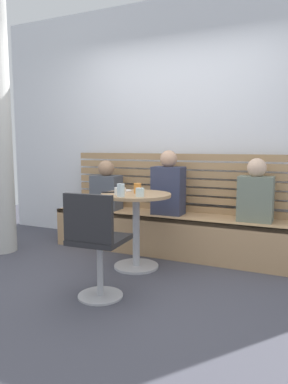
{
  "coord_description": "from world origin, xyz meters",
  "views": [
    {
      "loc": [
        1.43,
        -2.51,
        1.2
      ],
      "look_at": [
        -0.05,
        0.66,
        0.75
      ],
      "focal_mm": 33.75,
      "sensor_mm": 36.0,
      "label": 1
    }
  ],
  "objects_px": {
    "booth_bench": "(169,233)",
    "phone_on_table": "(109,192)",
    "cafe_table": "(136,216)",
    "cup_glass_tall": "(121,190)",
    "person_child_left": "(106,188)",
    "cup_glass_short": "(140,192)",
    "cup_ceramic_white": "(119,191)",
    "white_chair": "(96,242)",
    "cup_tumbler_orange": "(137,188)",
    "plate_small": "(123,191)",
    "person_adult": "(168,186)",
    "person_child_middle": "(256,194)",
    "cup_espresso_small": "(123,191)"
  },
  "relations": [
    {
      "from": "white_chair",
      "to": "person_child_left",
      "type": "height_order",
      "value": "person_child_left"
    },
    {
      "from": "cup_ceramic_white",
      "to": "cup_espresso_small",
      "type": "distance_m",
      "value": 0.12
    },
    {
      "from": "cup_tumbler_orange",
      "to": "person_child_left",
      "type": "bearing_deg",
      "value": 140.36
    },
    {
      "from": "cup_espresso_small",
      "to": "cup_ceramic_white",
      "type": "bearing_deg",
      "value": -81.93
    },
    {
      "from": "cup_glass_short",
      "to": "plate_small",
      "type": "relative_size",
      "value": 0.47
    },
    {
      "from": "cafe_table",
      "to": "cup_glass_tall",
      "type": "bearing_deg",
      "value": -95.38
    },
    {
      "from": "white_chair",
      "to": "cup_tumbler_orange",
      "type": "relative_size",
      "value": 8.5
    },
    {
      "from": "person_child_middle",
      "to": "cup_espresso_small",
      "type": "relative_size",
      "value": 11.37
    },
    {
      "from": "cup_tumbler_orange",
      "to": "phone_on_table",
      "type": "relative_size",
      "value": 0.71
    },
    {
      "from": "cafe_table",
      "to": "cup_glass_tall",
      "type": "height_order",
      "value": "cup_glass_tall"
    },
    {
      "from": "booth_bench",
      "to": "person_child_middle",
      "type": "xyz_separation_m",
      "value": [
        0.93,
        0.02,
        0.5
      ]
    },
    {
      "from": "white_chair",
      "to": "cup_tumbler_orange",
      "type": "height_order",
      "value": "white_chair"
    },
    {
      "from": "person_child_middle",
      "to": "cup_ceramic_white",
      "type": "relative_size",
      "value": 7.96
    },
    {
      "from": "booth_bench",
      "to": "white_chair",
      "type": "xyz_separation_m",
      "value": [
        -0.05,
        -1.42,
        0.24
      ]
    },
    {
      "from": "person_child_left",
      "to": "cup_glass_tall",
      "type": "relative_size",
      "value": 4.89
    },
    {
      "from": "plate_small",
      "to": "cup_ceramic_white",
      "type": "bearing_deg",
      "value": -70.34
    },
    {
      "from": "person_adult",
      "to": "plate_small",
      "type": "xyz_separation_m",
      "value": [
        -0.3,
        -0.5,
        -0.01
      ]
    },
    {
      "from": "person_adult",
      "to": "cup_glass_tall",
      "type": "relative_size",
      "value": 5.92
    },
    {
      "from": "phone_on_table",
      "to": "plate_small",
      "type": "bearing_deg",
      "value": -63.86
    },
    {
      "from": "person_child_left",
      "to": "phone_on_table",
      "type": "relative_size",
      "value": 4.19
    },
    {
      "from": "person_child_left",
      "to": "plate_small",
      "type": "relative_size",
      "value": 3.45
    },
    {
      "from": "person_child_left",
      "to": "cup_glass_short",
      "type": "height_order",
      "value": "person_child_left"
    },
    {
      "from": "person_child_left",
      "to": "person_adult",
      "type": "bearing_deg",
      "value": 1.24
    },
    {
      "from": "person_adult",
      "to": "person_child_middle",
      "type": "xyz_separation_m",
      "value": [
        0.93,
        0.02,
        -0.04
      ]
    },
    {
      "from": "booth_bench",
      "to": "cup_glass_tall",
      "type": "distance_m",
      "value": 1.05
    },
    {
      "from": "cafe_table",
      "to": "person_child_left",
      "type": "height_order",
      "value": "person_child_left"
    },
    {
      "from": "booth_bench",
      "to": "cup_tumbler_orange",
      "type": "relative_size",
      "value": 27.0
    },
    {
      "from": "cup_ceramic_white",
      "to": "person_child_left",
      "type": "bearing_deg",
      "value": 127.93
    },
    {
      "from": "cup_tumbler_orange",
      "to": "phone_on_table",
      "type": "distance_m",
      "value": 0.29
    },
    {
      "from": "cafe_table",
      "to": "person_child_left",
      "type": "distance_m",
      "value": 0.93
    },
    {
      "from": "booth_bench",
      "to": "person_child_middle",
      "type": "bearing_deg",
      "value": 1.36
    },
    {
      "from": "plate_small",
      "to": "person_adult",
      "type": "bearing_deg",
      "value": 59.59
    },
    {
      "from": "person_child_middle",
      "to": "cup_tumbler_orange",
      "type": "xyz_separation_m",
      "value": [
        -1.02,
        -0.61,
        0.07
      ]
    },
    {
      "from": "person_child_left",
      "to": "booth_bench",
      "type": "bearing_deg",
      "value": 0.92
    },
    {
      "from": "person_child_left",
      "to": "cup_glass_tall",
      "type": "distance_m",
      "value": 1.09
    },
    {
      "from": "booth_bench",
      "to": "person_child_middle",
      "type": "height_order",
      "value": "person_child_middle"
    },
    {
      "from": "cup_espresso_small",
      "to": "phone_on_table",
      "type": "height_order",
      "value": "cup_espresso_small"
    },
    {
      "from": "white_chair",
      "to": "cup_glass_tall",
      "type": "height_order",
      "value": "cup_glass_tall"
    },
    {
      "from": "booth_bench",
      "to": "phone_on_table",
      "type": "distance_m",
      "value": 0.92
    },
    {
      "from": "booth_bench",
      "to": "phone_on_table",
      "type": "bearing_deg",
      "value": -119.69
    },
    {
      "from": "cup_ceramic_white",
      "to": "phone_on_table",
      "type": "height_order",
      "value": "cup_ceramic_white"
    },
    {
      "from": "booth_bench",
      "to": "cup_tumbler_orange",
      "type": "distance_m",
      "value": 0.83
    },
    {
      "from": "person_child_middle",
      "to": "plate_small",
      "type": "height_order",
      "value": "person_child_middle"
    },
    {
      "from": "person_adult",
      "to": "person_child_middle",
      "type": "height_order",
      "value": "person_adult"
    },
    {
      "from": "cafe_table",
      "to": "person_child_left",
      "type": "xyz_separation_m",
      "value": [
        -0.69,
        0.59,
        0.18
      ]
    },
    {
      "from": "person_child_middle",
      "to": "cup_glass_short",
      "type": "relative_size",
      "value": 7.96
    },
    {
      "from": "cup_tumbler_orange",
      "to": "cup_espresso_small",
      "type": "height_order",
      "value": "cup_tumbler_orange"
    },
    {
      "from": "person_child_left",
      "to": "cup_glass_short",
      "type": "xyz_separation_m",
      "value": [
        0.82,
        -0.77,
        0.08
      ]
    },
    {
      "from": "cup_glass_short",
      "to": "white_chair",
      "type": "bearing_deg",
      "value": -96.79
    },
    {
      "from": "person_child_left",
      "to": "cup_ceramic_white",
      "type": "height_order",
      "value": "person_child_left"
    }
  ]
}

